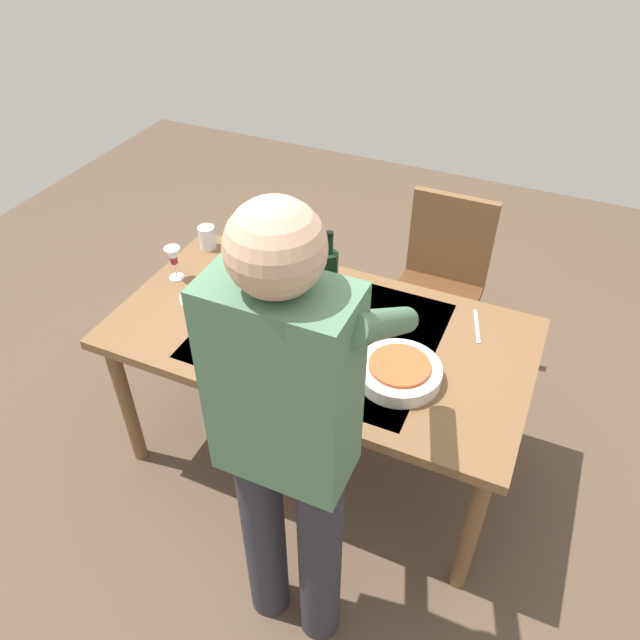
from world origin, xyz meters
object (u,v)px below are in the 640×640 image
at_px(wine_bottle, 329,272).
at_px(serving_bowl_pasta, 399,371).
at_px(water_cup_far_left, 207,237).
at_px(dinner_plate_near, 208,296).
at_px(chair_near, 441,277).
at_px(water_cup_near_left, 217,343).
at_px(wine_glass_right, 249,246).
at_px(water_cup_near_right, 269,355).
at_px(dining_table, 320,344).
at_px(person_server, 289,437).
at_px(wine_glass_left, 173,257).

height_order(wine_bottle, serving_bowl_pasta, wine_bottle).
relative_size(water_cup_far_left, dinner_plate_near, 0.47).
bearing_deg(chair_near, water_cup_near_left, 62.42).
xyz_separation_m(wine_glass_right, water_cup_near_right, (-0.36, 0.52, -0.06)).
relative_size(chair_near, water_cup_near_left, 8.73).
height_order(wine_glass_right, dinner_plate_near, wine_glass_right).
bearing_deg(dining_table, water_cup_near_left, 43.83).
bearing_deg(water_cup_near_left, wine_glass_right, -73.12).
distance_m(chair_near, wine_glass_right, 0.96).
bearing_deg(dinner_plate_near, water_cup_near_left, 128.24).
bearing_deg(dining_table, wine_bottle, -75.11).
bearing_deg(dining_table, person_server, 107.42).
height_order(dining_table, wine_bottle, wine_bottle).
distance_m(dining_table, water_cup_near_right, 0.29).
height_order(dining_table, wine_glass_left, wine_glass_left).
bearing_deg(person_server, dinner_plate_near, -43.81).
bearing_deg(chair_near, dining_table, 70.91).
bearing_deg(wine_bottle, wine_glass_left, 14.35).
bearing_deg(serving_bowl_pasta, dining_table, -19.25).
distance_m(wine_bottle, wine_glass_right, 0.39).
bearing_deg(dining_table, dinner_plate_near, -0.09).
xyz_separation_m(person_server, wine_bottle, (0.28, -0.92, -0.13)).
bearing_deg(dinner_plate_near, wine_glass_left, -17.94).
relative_size(person_server, wine_bottle, 5.71).
height_order(person_server, serving_bowl_pasta, person_server).
relative_size(serving_bowl_pasta, dinner_plate_near, 1.30).
bearing_deg(serving_bowl_pasta, person_server, 75.97).
bearing_deg(water_cup_near_right, serving_bowl_pasta, -164.66).
bearing_deg(serving_bowl_pasta, chair_near, -85.26).
distance_m(dining_table, chair_near, 0.87).
distance_m(wine_glass_right, water_cup_far_left, 0.26).
distance_m(dining_table, water_cup_far_left, 0.79).
distance_m(dining_table, wine_glass_right, 0.55).
bearing_deg(chair_near, dinner_plate_near, 45.92).
bearing_deg(wine_glass_left, chair_near, -142.69).
distance_m(water_cup_near_left, water_cup_near_right, 0.20).
height_order(water_cup_near_right, dinner_plate_near, water_cup_near_right).
distance_m(wine_bottle, water_cup_far_left, 0.65).
distance_m(wine_glass_right, water_cup_near_right, 0.63).
distance_m(dining_table, water_cup_near_left, 0.42).
distance_m(dining_table, person_server, 0.79).
bearing_deg(dinner_plate_near, water_cup_far_left, -58.11).
xyz_separation_m(wine_glass_right, serving_bowl_pasta, (-0.81, 0.39, -0.07)).
bearing_deg(water_cup_near_left, water_cup_near_right, -172.15).
relative_size(wine_bottle, water_cup_near_left, 2.84).
distance_m(wine_bottle, dinner_plate_near, 0.51).
bearing_deg(wine_bottle, dining_table, 104.89).
height_order(water_cup_near_left, water_cup_far_left, water_cup_far_left).
xyz_separation_m(chair_near, wine_glass_right, (0.73, 0.54, 0.30)).
xyz_separation_m(water_cup_near_right, serving_bowl_pasta, (-0.45, -0.12, -0.01)).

